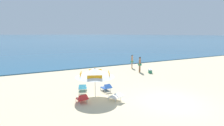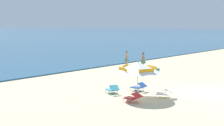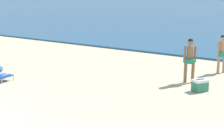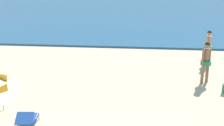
{
  "view_description": "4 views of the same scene",
  "coord_description": "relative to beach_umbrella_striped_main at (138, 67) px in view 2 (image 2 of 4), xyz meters",
  "views": [
    {
      "loc": [
        -7.67,
        -7.27,
        4.04
      ],
      "look_at": [
        -0.49,
        6.81,
        1.38
      ],
      "focal_mm": 28.01,
      "sensor_mm": 36.0,
      "label": 1
    },
    {
      "loc": [
        -15.48,
        -6.23,
        3.78
      ],
      "look_at": [
        -1.07,
        7.13,
        1.2
      ],
      "focal_mm": 44.98,
      "sensor_mm": 36.0,
      "label": 2
    },
    {
      "loc": [
        7.75,
        -3.92,
        3.28
      ],
      "look_at": [
        0.62,
        6.24,
        0.65
      ],
      "focal_mm": 54.01,
      "sensor_mm": 36.0,
      "label": 3
    },
    {
      "loc": [
        0.66,
        -4.89,
        4.94
      ],
      "look_at": [
        -0.24,
        5.24,
        1.48
      ],
      "focal_mm": 53.64,
      "sensor_mm": 36.0,
      "label": 4
    }
  ],
  "objects": [
    {
      "name": "lounge_chair_beside_umbrella",
      "position": [
        0.9,
        -1.14,
        -1.35
      ],
      "size": [
        0.83,
        1.0,
        0.5
      ],
      "color": "white",
      "rests_on": "ground"
    },
    {
      "name": "person_standing_near_shore",
      "position": [
        7.41,
        6.96,
        -0.72
      ],
      "size": [
        0.38,
        0.4,
        1.57
      ],
      "color": "tan",
      "rests_on": "ground"
    },
    {
      "name": "cooler_box",
      "position": [
        7.66,
        3.93,
        -1.42
      ],
      "size": [
        0.55,
        0.6,
        0.43
      ],
      "color": "#2D7F5B",
      "rests_on": "ground"
    },
    {
      "name": "beach_umbrella_striped_main",
      "position": [
        0.0,
        0.0,
        0.0
      ],
      "size": [
        3.06,
        3.06,
        1.96
      ],
      "color": "silver",
      "rests_on": "ground"
    },
    {
      "name": "lounge_chair_spare_folded",
      "position": [
        -0.36,
        1.49,
        -1.35
      ],
      "size": [
        0.84,
        1.02,
        0.52
      ],
      "color": "teal",
      "rests_on": "ground"
    },
    {
      "name": "ground_plane",
      "position": [
        3.75,
        -2.78,
        -1.62
      ],
      "size": [
        800.0,
        800.0,
        0.0
      ],
      "primitive_type": "plane",
      "color": "beige"
    },
    {
      "name": "lounge_chair_facing_sea",
      "position": [
        -1.03,
        -0.52,
        -1.35
      ],
      "size": [
        0.62,
        0.91,
        0.51
      ],
      "color": "red",
      "rests_on": "ground"
    },
    {
      "name": "lounge_chair_under_umbrella",
      "position": [
        1.16,
        0.8,
        -1.35
      ],
      "size": [
        0.63,
        0.93,
        0.52
      ],
      "color": "#1E4799",
      "rests_on": "ground"
    },
    {
      "name": "person_standing_beside",
      "position": [
        6.92,
        4.75,
        -0.68
      ],
      "size": [
        0.4,
        0.4,
        1.64
      ],
      "color": "#8C6042",
      "rests_on": "ground"
    }
  ]
}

